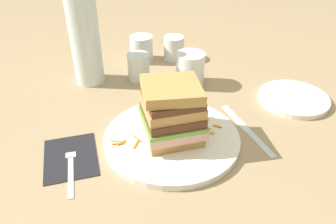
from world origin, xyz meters
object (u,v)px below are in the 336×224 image
object	(u,v)px
napkin_dark	(71,157)
empty_tumbler_1	(174,48)
main_plate	(172,138)
empty_tumbler_0	(140,67)
knife	(248,131)
water_bottle	(84,34)
side_plate	(293,99)
sandwich	(172,112)
juice_glass	(190,71)
fork	(70,163)
empty_tumbler_2	(142,49)

from	to	relation	value
napkin_dark	empty_tumbler_1	size ratio (longest dim) A/B	1.89
main_plate	empty_tumbler_0	xyz separation A→B (m)	(-0.01, 0.29, 0.03)
knife	main_plate	bearing A→B (deg)	176.34
water_bottle	side_plate	xyz separation A→B (m)	(0.48, -0.24, -0.13)
main_plate	sandwich	xyz separation A→B (m)	(-0.00, 0.00, 0.07)
juice_glass	empty_tumbler_0	distance (m)	0.14
juice_glass	side_plate	size ratio (longest dim) A/B	0.51
knife	sandwich	bearing A→B (deg)	176.30
fork	water_bottle	xyz separation A→B (m)	(0.06, 0.33, 0.13)
sandwich	water_bottle	xyz separation A→B (m)	(-0.14, 0.31, 0.06)
side_plate	empty_tumbler_1	bearing A→B (deg)	125.02
fork	empty_tumbler_1	size ratio (longest dim) A/B	2.35
sandwich	empty_tumbler_2	xyz separation A→B (m)	(0.02, 0.40, -0.04)
empty_tumbler_0	empty_tumbler_2	world-z (taller)	empty_tumbler_2
napkin_dark	water_bottle	bearing A→B (deg)	78.20
juice_glass	empty_tumbler_2	world-z (taller)	juice_glass
fork	water_bottle	bearing A→B (deg)	78.87
water_bottle	empty_tumbler_0	xyz separation A→B (m)	(0.13, -0.02, -0.10)
main_plate	empty_tumbler_1	bearing A→B (deg)	73.38
empty_tumbler_1	empty_tumbler_2	size ratio (longest dim) A/B	0.93
empty_tumbler_0	empty_tumbler_2	size ratio (longest dim) A/B	0.95
napkin_dark	fork	world-z (taller)	fork
main_plate	empty_tumbler_0	bearing A→B (deg)	91.88
knife	water_bottle	distance (m)	0.47
main_plate	water_bottle	size ratio (longest dim) A/B	0.96
sandwich	empty_tumbler_0	distance (m)	0.29
knife	side_plate	distance (m)	0.18
main_plate	sandwich	size ratio (longest dim) A/B	2.29
fork	empty_tumbler_2	xyz separation A→B (m)	(0.23, 0.42, 0.03)
main_plate	fork	distance (m)	0.21
side_plate	empty_tumbler_0	bearing A→B (deg)	148.19
main_plate	empty_tumbler_1	world-z (taller)	empty_tumbler_1
empty_tumbler_2	knife	bearing A→B (deg)	-69.76
fork	napkin_dark	bearing A→B (deg)	88.35
sandwich	empty_tumbler_0	bearing A→B (deg)	91.85
knife	side_plate	world-z (taller)	side_plate
fork	empty_tumbler_1	xyz separation A→B (m)	(0.32, 0.41, 0.03)
water_bottle	side_plate	distance (m)	0.55
juice_glass	knife	bearing A→B (deg)	-76.08
napkin_dark	fork	size ratio (longest dim) A/B	0.80
knife	water_bottle	xyz separation A→B (m)	(-0.31, 0.32, 0.13)
main_plate	knife	world-z (taller)	main_plate
empty_tumbler_2	water_bottle	bearing A→B (deg)	-150.65
napkin_dark	fork	distance (m)	0.02
juice_glass	empty_tumbler_1	distance (m)	0.16
water_bottle	empty_tumbler_1	world-z (taller)	water_bottle
sandwich	napkin_dark	xyz separation A→B (m)	(-0.21, 0.00, -0.07)
fork	juice_glass	size ratio (longest dim) A/B	1.88
side_plate	napkin_dark	bearing A→B (deg)	-172.59
fork	side_plate	bearing A→B (deg)	9.70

